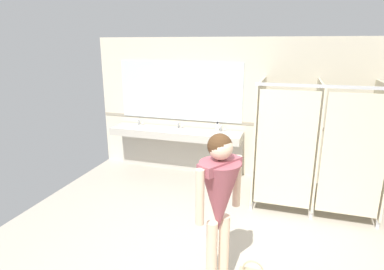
{
  "coord_description": "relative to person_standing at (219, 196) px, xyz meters",
  "views": [
    {
      "loc": [
        0.88,
        -2.83,
        2.52
      ],
      "look_at": [
        -0.43,
        1.4,
        1.25
      ],
      "focal_mm": 29.97,
      "sensor_mm": 36.0,
      "label": 1
    }
  ],
  "objects": [
    {
      "name": "wall_back_tile_band",
      "position": [
        -0.3,
        3.18,
        -0.05
      ],
      "size": [
        5.84,
        0.01,
        0.06
      ],
      "primitive_type": "cube",
      "color": "#9E937F",
      "rests_on": "wall_back"
    },
    {
      "name": "soap_dispenser",
      "position": [
        -0.71,
        3.05,
        -0.13
      ],
      "size": [
        0.07,
        0.07,
        0.18
      ],
      "color": "white",
      "rests_on": "vanity_counter"
    },
    {
      "name": "mirror_panel",
      "position": [
        -1.51,
        3.17,
        0.51
      ],
      "size": [
        2.49,
        0.02,
        1.13
      ],
      "primitive_type": "cube",
      "color": "silver",
      "rests_on": "wall_back"
    },
    {
      "name": "person_standing",
      "position": [
        0.0,
        0.0,
        0.0
      ],
      "size": [
        0.55,
        0.55,
        1.72
      ],
      "color": "beige",
      "rests_on": "ground_plane"
    },
    {
      "name": "bathroom_stalls",
      "position": [
        1.01,
        2.28,
        -0.06
      ],
      "size": [
        1.84,
        1.39,
        1.99
      ],
      "color": "beige",
      "rests_on": "ground_plane"
    },
    {
      "name": "vanity_counter",
      "position": [
        -1.51,
        2.98,
        -0.45
      ],
      "size": [
        2.59,
        0.55,
        1.01
      ],
      "color": "#B2ADA3",
      "rests_on": "ground_plane"
    },
    {
      "name": "wall_back",
      "position": [
        -0.3,
        3.24,
        0.21
      ],
      "size": [
        5.84,
        0.12,
        2.63
      ],
      "primitive_type": "cube",
      "color": "beige",
      "rests_on": "ground_plane"
    }
  ]
}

